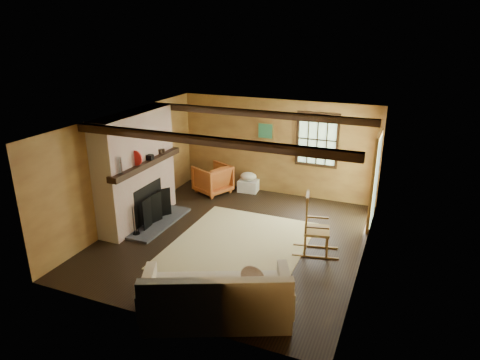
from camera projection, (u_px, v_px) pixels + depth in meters
The scene contains 10 objects.
ground at pixel (234, 238), 8.66m from camera, with size 5.50×5.50×0.00m, color black.
room_envelope at pixel (249, 159), 8.25m from camera, with size 5.02×5.52×2.44m.
fireplace at pixel (137, 173), 9.08m from camera, with size 1.02×2.30×2.40m.
rug at pixel (239, 244), 8.41m from camera, with size 2.50×3.00×0.01m, color tan.
rocking_chair at pixel (315, 228), 7.96m from camera, with size 0.93×0.62×1.19m.
sofa at pixel (217, 300), 6.19m from camera, with size 2.35×1.74×0.87m.
firewood_pile at pixel (208, 182), 11.40m from camera, with size 0.73×0.13×0.26m.
laundry_basket at pixel (248, 186), 11.07m from camera, with size 0.50×0.38×0.30m, color white.
basket_pillow at pixel (248, 176), 10.98m from camera, with size 0.43×0.34×0.21m, color beige.
armchair at pixel (213, 179), 10.91m from camera, with size 0.78×0.81×0.73m, color #BF6026.
Camera 1 is at (3.06, -7.11, 4.06)m, focal length 32.00 mm.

